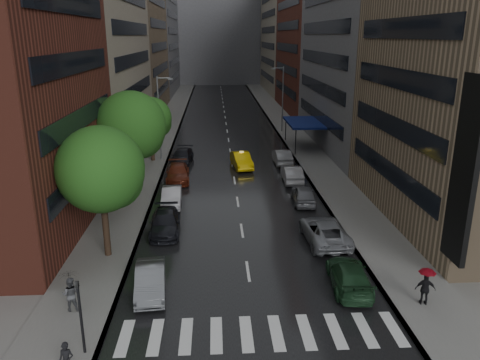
# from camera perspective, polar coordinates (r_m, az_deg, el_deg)

# --- Properties ---
(ground) EXTENTS (220.00, 220.00, 0.00)m
(ground) POSITION_cam_1_polar(r_m,az_deg,el_deg) (24.57, 1.67, -15.49)
(ground) COLOR gray
(ground) RESTS_ON ground
(road) EXTENTS (14.00, 140.00, 0.01)m
(road) POSITION_cam_1_polar(r_m,az_deg,el_deg) (71.85, -1.67, 6.60)
(road) COLOR black
(road) RESTS_ON ground
(sidewalk_left) EXTENTS (4.00, 140.00, 0.15)m
(sidewalk_left) POSITION_cam_1_polar(r_m,az_deg,el_deg) (72.17, -8.87, 6.51)
(sidewalk_left) COLOR gray
(sidewalk_left) RESTS_ON ground
(sidewalk_right) EXTENTS (4.00, 140.00, 0.15)m
(sidewalk_right) POSITION_cam_1_polar(r_m,az_deg,el_deg) (72.62, 5.50, 6.70)
(sidewalk_right) COLOR gray
(sidewalk_right) RESTS_ON ground
(crosswalk) EXTENTS (13.15, 2.80, 0.01)m
(crosswalk) POSITION_cam_1_polar(r_m,az_deg,el_deg) (22.93, 2.63, -18.14)
(crosswalk) COLOR silver
(crosswalk) RESTS_ON ground
(buildings_left) EXTENTS (8.00, 108.00, 38.00)m
(buildings_left) POSITION_cam_1_polar(r_m,az_deg,el_deg) (80.50, -13.30, 18.75)
(buildings_left) COLOR maroon
(buildings_left) RESTS_ON ground
(buildings_right) EXTENTS (8.05, 109.10, 36.00)m
(buildings_right) POSITION_cam_1_polar(r_m,az_deg,el_deg) (79.11, 9.60, 18.30)
(buildings_right) COLOR #937A5B
(buildings_right) RESTS_ON ground
(building_far) EXTENTS (40.00, 14.00, 32.00)m
(building_far) POSITION_cam_1_polar(r_m,az_deg,el_deg) (138.62, -2.54, 18.37)
(building_far) COLOR slate
(building_far) RESTS_ON ground
(tree_near) EXTENTS (5.21, 5.21, 8.31)m
(tree_near) POSITION_cam_1_polar(r_m,az_deg,el_deg) (28.82, -16.64, 1.22)
(tree_near) COLOR #382619
(tree_near) RESTS_ON ground
(tree_mid) EXTENTS (5.69, 5.69, 9.07)m
(tree_mid) POSITION_cam_1_polar(r_m,az_deg,el_deg) (39.28, -13.12, 6.43)
(tree_mid) COLOR #382619
(tree_mid) RESTS_ON ground
(tree_far) EXTENTS (4.42, 4.42, 7.05)m
(tree_far) POSITION_cam_1_polar(r_m,az_deg,el_deg) (51.21, -10.81, 7.43)
(tree_far) COLOR #382619
(tree_far) RESTS_ON ground
(taxi) EXTENTS (2.36, 5.05, 1.60)m
(taxi) POSITION_cam_1_polar(r_m,az_deg,el_deg) (48.80, 0.19, 2.43)
(taxi) COLOR yellow
(taxi) RESTS_ON ground
(parked_cars_left) EXTENTS (2.57, 31.69, 1.55)m
(parked_cars_left) POSITION_cam_1_polar(r_m,az_deg,el_deg) (39.97, -8.13, -1.21)
(parked_cars_left) COLOR slate
(parked_cars_left) RESTS_ON ground
(parked_cars_right) EXTENTS (2.78, 30.91, 1.58)m
(parked_cars_right) POSITION_cam_1_polar(r_m,az_deg,el_deg) (37.08, 8.27, -2.66)
(parked_cars_right) COLOR #1D3F24
(parked_cars_right) RESTS_ON ground
(ped_black_umbrella) EXTENTS (0.96, 0.98, 2.09)m
(ped_black_umbrella) POSITION_cam_1_polar(r_m,az_deg,el_deg) (25.06, -20.02, -12.27)
(ped_black_umbrella) COLOR #4E4F53
(ped_black_umbrella) RESTS_ON sidewalk_left
(ped_red_umbrella) EXTENTS (1.06, 0.82, 2.01)m
(ped_red_umbrella) POSITION_cam_1_polar(r_m,az_deg,el_deg) (25.87, 21.73, -11.62)
(ped_red_umbrella) COLOR black
(ped_red_umbrella) RESTS_ON sidewalk_right
(traffic_light) EXTENTS (0.18, 0.15, 3.45)m
(traffic_light) POSITION_cam_1_polar(r_m,az_deg,el_deg) (21.47, -18.91, -14.79)
(traffic_light) COLOR black
(traffic_light) RESTS_ON sidewalk_left
(street_lamp_left) EXTENTS (1.74, 0.22, 9.00)m
(street_lamp_left) POSITION_cam_1_polar(r_m,az_deg,el_deg) (51.61, -9.77, 7.65)
(street_lamp_left) COLOR gray
(street_lamp_left) RESTS_ON sidewalk_left
(street_lamp_right) EXTENTS (1.74, 0.22, 9.00)m
(street_lamp_right) POSITION_cam_1_polar(r_m,az_deg,el_deg) (66.80, 5.15, 9.97)
(street_lamp_right) COLOR gray
(street_lamp_right) RESTS_ON sidewalk_right
(awning) EXTENTS (4.00, 8.00, 3.12)m
(awning) POSITION_cam_1_polar(r_m,az_deg,el_deg) (57.53, 7.77, 6.94)
(awning) COLOR navy
(awning) RESTS_ON sidewalk_right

